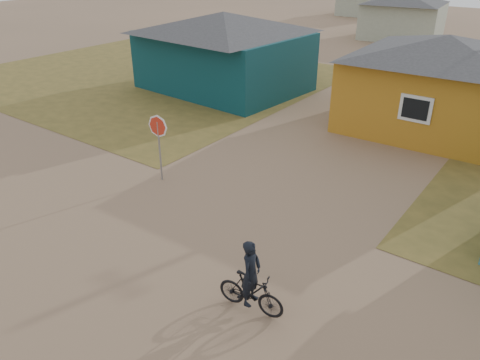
% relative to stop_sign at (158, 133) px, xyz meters
% --- Properties ---
extents(ground, '(120.00, 120.00, 0.00)m').
position_rel_stop_sign_xyz_m(ground, '(3.32, -3.52, -1.69)').
color(ground, '#927054').
extents(grass_nw, '(20.00, 18.00, 0.00)m').
position_rel_stop_sign_xyz_m(grass_nw, '(-10.68, 9.48, -1.69)').
color(grass_nw, olive).
rests_on(grass_nw, ground).
extents(house_teal, '(8.93, 7.08, 4.00)m').
position_rel_stop_sign_xyz_m(house_teal, '(-5.18, 9.98, 0.36)').
color(house_teal, '#0A3137').
rests_on(house_teal, ground).
extents(house_yellow, '(7.72, 6.76, 3.90)m').
position_rel_stop_sign_xyz_m(house_yellow, '(5.82, 10.48, 0.31)').
color(house_yellow, '#B6771C').
rests_on(house_yellow, ground).
extents(house_pale_west, '(7.04, 6.15, 3.60)m').
position_rel_stop_sign_xyz_m(house_pale_west, '(-2.68, 30.48, 0.16)').
color(house_pale_west, '#9FA68E').
rests_on(house_pale_west, ground).
extents(stop_sign, '(0.73, 0.25, 2.29)m').
position_rel_stop_sign_xyz_m(stop_sign, '(0.00, 0.00, 0.00)').
color(stop_sign, gray).
rests_on(stop_sign, ground).
extents(cyclist, '(1.59, 0.62, 1.74)m').
position_rel_stop_sign_xyz_m(cyclist, '(6.00, -3.33, -1.06)').
color(cyclist, black).
rests_on(cyclist, ground).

